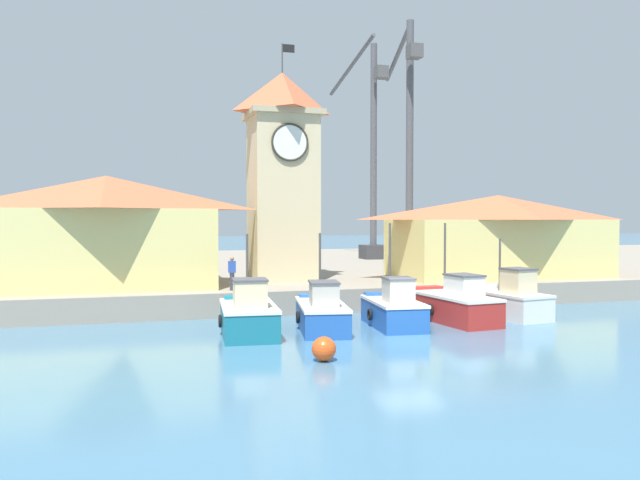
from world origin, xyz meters
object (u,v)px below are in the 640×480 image
Objects in this scene: clock_tower at (282,171)px; dock_worker_near_tower at (232,273)px; fishing_boat_left_outer at (322,313)px; fishing_boat_left_inner at (393,309)px; port_crane_near at (409,168)px; mooring_buoy at (324,349)px; fishing_boat_center at (508,300)px; fishing_boat_mid_left at (453,305)px; warehouse_left at (107,230)px; port_crane_far at (372,172)px; fishing_boat_far_left at (248,315)px; warehouse_right at (498,235)px.

clock_tower is 8.14× the size of dock_worker_near_tower.
fishing_boat_left_outer is 1.13× the size of fishing_boat_left_inner.
port_crane_near is 29.82m from mooring_buoy.
clock_tower is (0.52, 9.69, 6.53)m from fishing_boat_left_outer.
fishing_boat_left_outer is at bearing -174.96° from fishing_boat_center.
fishing_boat_left_inner reaches higher than fishing_boat_left_outer.
dock_worker_near_tower is at bearing 152.49° from fishing_boat_mid_left.
fishing_boat_left_outer reaches higher than fishing_boat_center.
fishing_boat_left_inner is at bearing -171.38° from fishing_boat_center.
fishing_boat_center reaches higher than dock_worker_near_tower.
fishing_boat_mid_left is at bearing 3.70° from fishing_boat_left_outer.
fishing_boat_center is at bearing -23.39° from warehouse_left.
port_crane_far is 26.71m from dock_worker_near_tower.
fishing_boat_far_left reaches higher than dock_worker_near_tower.
fishing_boat_left_inner is 0.84× the size of fishing_boat_mid_left.
fishing_boat_mid_left is at bearing -102.81° from port_crane_far.
warehouse_left is 0.85× the size of warehouse_right.
fishing_boat_center is 0.23× the size of port_crane_far.
fishing_boat_far_left is 0.35× the size of warehouse_right.
warehouse_right is at bearing 10.41° from dock_worker_near_tower.
port_crane_far is at bearing 66.79° from mooring_buoy.
fishing_boat_left_outer is 9.29m from fishing_boat_center.
mooring_buoy is at bearing -130.91° from fishing_boat_left_inner.
clock_tower is at bearing 86.94° from fishing_boat_left_outer.
fishing_boat_center is at bearing 8.62° from fishing_boat_left_inner.
fishing_boat_center is 14.02m from clock_tower.
fishing_boat_left_inner reaches higher than dock_worker_near_tower.
fishing_boat_far_left is at bearing -174.27° from fishing_boat_left_outer.
warehouse_right is at bearing 42.64° from mooring_buoy.
warehouse_left is at bearing 122.58° from fishing_boat_far_left.
fishing_boat_left_outer is 0.38× the size of clock_tower.
clock_tower reaches higher than warehouse_right.
warehouse_right is 0.69× the size of port_crane_near.
warehouse_left reaches higher than fishing_boat_left_outer.
warehouse_right is at bearing 27.36° from fishing_boat_far_left.
warehouse_left is at bearing -173.44° from clock_tower.
fishing_boat_center is (12.33, 1.12, 0.01)m from fishing_boat_far_left.
port_crane_far is 24.47× the size of mooring_buoy.
port_crane_far reaches higher than port_crane_near.
mooring_buoy is at bearing -149.74° from fishing_boat_center.
warehouse_right is 12.41m from port_crane_near.
port_crane_near is at bearing 60.61° from mooring_buoy.
warehouse_right reaches higher than fishing_boat_center.
fishing_boat_far_left is 5.68× the size of mooring_buoy.
port_crane_far reaches higher than fishing_boat_center.
warehouse_left is (-11.91, 8.73, 3.27)m from fishing_boat_left_inner.
fishing_boat_mid_left is at bearing -108.40° from port_crane_near.
fishing_boat_center is (9.25, 0.82, 0.07)m from fishing_boat_left_outer.
warehouse_left is 13.67× the size of mooring_buoy.
fishing_boat_far_left is 0.23× the size of port_crane_far.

